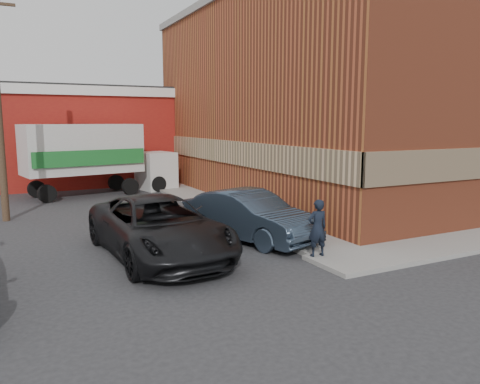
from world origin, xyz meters
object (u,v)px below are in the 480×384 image
suv_a (159,227)px  sedan (249,216)px  brick_building (351,101)px  warehouse (30,136)px  box_truck (97,154)px  man (317,228)px

suv_a → sedan: bearing=6.1°
brick_building → warehouse: size_ratio=1.12×
box_truck → suv_a: bearing=-102.5°
brick_building → man: brick_building is taller
warehouse → man: (5.80, -20.25, -1.93)m
man → sedan: (-0.60, 2.72, -0.11)m
brick_building → box_truck: brick_building is taller
man → suv_a: bearing=-26.0°
suv_a → box_truck: size_ratio=0.79×
warehouse → man: warehouse is taller
man → suv_a: man is taller
brick_building → sedan: brick_building is taller
brick_building → man: bearing=-133.2°
brick_building → warehouse: brick_building is taller
sedan → suv_a: 3.04m
sedan → box_truck: (-2.53, 11.40, 1.25)m
suv_a → man: bearing=-34.8°
warehouse → box_truck: (2.67, -6.13, -0.79)m
warehouse → suv_a: (2.20, -18.01, -2.00)m
suv_a → warehouse: bearing=94.0°
brick_building → suv_a: bearing=-150.3°
box_truck → warehouse: bearing=103.4°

